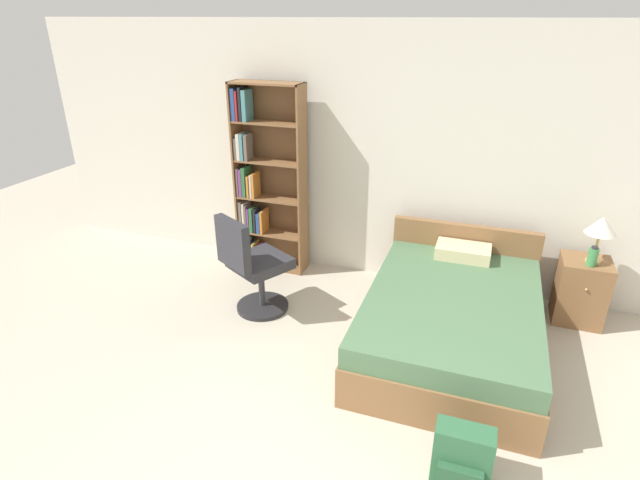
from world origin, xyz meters
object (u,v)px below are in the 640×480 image
bed (452,318)px  office_chair (253,267)px  table_lamp (602,227)px  nightstand (581,291)px  bookshelf (262,182)px  water_bottle (593,257)px  backpack_green (462,458)px

bed → office_chair: office_chair is taller
table_lamp → nightstand: bearing=155.0°
bookshelf → bed: bookshelf is taller
water_bottle → backpack_green: water_bottle is taller
bed → nightstand: bed is taller
office_chair → table_lamp: bearing=16.4°
bed → water_bottle: 1.36m
office_chair → nightstand: size_ratio=1.62×
table_lamp → backpack_green: size_ratio=1.08×
backpack_green → office_chair: bearing=147.1°
nightstand → backpack_green: 2.37m
bookshelf → nightstand: 3.30m
water_bottle → nightstand: bearing=94.8°
table_lamp → water_bottle: bearing=-108.8°
bookshelf → office_chair: bookshelf is taller
bookshelf → table_lamp: bookshelf is taller
bookshelf → water_bottle: bearing=-3.0°
bookshelf → water_bottle: size_ratio=11.05×
bookshelf → table_lamp: (3.26, -0.09, -0.02)m
nightstand → water_bottle: (0.01, -0.10, 0.39)m
nightstand → table_lamp: size_ratio=1.43×
office_chair → table_lamp: size_ratio=2.31×
bed → table_lamp: table_lamp is taller
bed → nightstand: size_ratio=3.27×
nightstand → backpack_green: nightstand is taller
water_bottle → table_lamp: bearing=71.2°
bed → nightstand: bearing=36.4°
table_lamp → backpack_green: bearing=-112.2°
bookshelf → nightstand: (3.23, -0.07, -0.67)m
office_chair → table_lamp: table_lamp is taller
table_lamp → backpack_green: table_lamp is taller
bed → table_lamp: 1.52m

